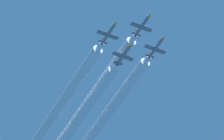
# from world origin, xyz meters

# --- Properties ---
(jet_lead) EXTENTS (8.00, 11.65, 2.80)m
(jet_lead) POSITION_xyz_m (-0.16, 6.93, 214.59)
(jet_lead) COLOR slate
(jet_left_wingman) EXTENTS (8.00, 11.65, 2.80)m
(jet_left_wingman) POSITION_xyz_m (-8.69, 0.87, 213.19)
(jet_left_wingman) COLOR slate
(jet_right_wingman) EXTENTS (8.00, 11.65, 2.80)m
(jet_right_wingman) POSITION_xyz_m (9.24, -0.07, 212.91)
(jet_right_wingman) COLOR slate
(jet_slot) EXTENTS (8.00, 11.65, 2.80)m
(jet_slot) POSITION_xyz_m (0.51, -5.90, 211.70)
(jet_slot) COLOR slate
(smoke_trail_lead) EXTENTS (3.68, 78.03, 3.68)m
(smoke_trail_lead) POSITION_xyz_m (-0.16, -37.40, 214.57)
(smoke_trail_lead) COLOR white
(smoke_trail_left_wingman) EXTENTS (3.68, 70.64, 3.68)m
(smoke_trail_left_wingman) POSITION_xyz_m (-8.69, -39.77, 213.16)
(smoke_trail_left_wingman) COLOR white
(smoke_trail_right_wingman) EXTENTS (3.68, 85.28, 3.68)m
(smoke_trail_right_wingman) POSITION_xyz_m (9.24, -48.02, 212.88)
(smoke_trail_right_wingman) COLOR white
(smoke_trail_slot) EXTENTS (3.68, 86.78, 3.68)m
(smoke_trail_slot) POSITION_xyz_m (0.51, -54.60, 211.67)
(smoke_trail_slot) COLOR white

